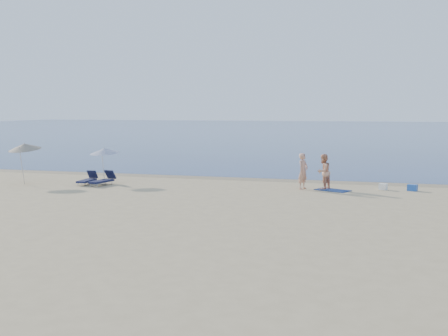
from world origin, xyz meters
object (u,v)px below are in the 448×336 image
(umbrella_near, at_px, (104,151))
(person_left, at_px, (303,171))
(person_right, at_px, (323,172))
(blue_cooler, at_px, (412,188))

(umbrella_near, bearing_deg, person_left, 19.50)
(person_right, distance_m, blue_cooler, 4.60)
(person_right, relative_size, umbrella_near, 0.88)
(blue_cooler, xyz_separation_m, umbrella_near, (-16.65, -1.61, 1.68))
(person_left, xyz_separation_m, person_right, (1.03, 0.20, -0.02))
(blue_cooler, bearing_deg, person_left, -151.83)
(person_right, xyz_separation_m, blue_cooler, (4.48, 0.70, -0.76))
(person_right, bearing_deg, umbrella_near, -57.76)
(blue_cooler, relative_size, umbrella_near, 0.22)
(blue_cooler, distance_m, umbrella_near, 16.81)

